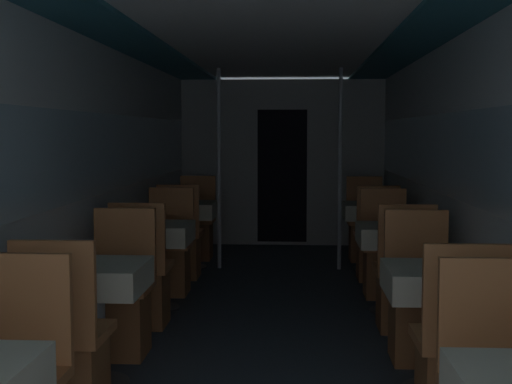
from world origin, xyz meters
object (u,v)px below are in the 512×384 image
at_px(dining_table_right_2, 393,241).
at_px(dining_table_right_3, 370,215).
at_px(chair_right_far_1, 419,314).
at_px(dining_table_right_1, 437,289).
at_px(chair_left_far_3, 196,233).
at_px(chair_right_near_3, 376,250).
at_px(dining_table_left_1, 96,285).
at_px(chair_left_near_1, 66,364).
at_px(chair_left_near_2, 143,287).
at_px(dining_table_left_3, 189,214).
at_px(chair_right_far_3, 365,234).
at_px(chair_left_far_2, 169,261).
at_px(dining_table_left_2, 156,239).
at_px(chair_left_far_1, 120,310).
at_px(support_pole_right_3, 340,170).
at_px(chair_right_far_2, 384,263).
at_px(support_pole_left_3, 219,169).
at_px(chair_left_near_3, 181,248).
at_px(chair_right_near_2, 403,290).
at_px(chair_right_near_1, 458,372).

xyz_separation_m(dining_table_right_2, dining_table_right_3, (0.00, 1.80, 0.00)).
bearing_deg(chair_right_far_1, dining_table_right_1, 90.00).
height_order(chair_left_far_3, chair_right_near_3, same).
distance_m(dining_table_left_1, chair_left_near_1, 0.62).
distance_m(chair_left_near_2, dining_table_left_3, 2.37).
distance_m(dining_table_right_1, chair_right_far_3, 4.16).
bearing_deg(chair_left_far_2, dining_table_left_2, 90.00).
xyz_separation_m(chair_left_far_3, chair_right_far_1, (1.95, -3.60, 0.00)).
bearing_deg(dining_table_right_3, dining_table_left_2, -137.28).
bearing_deg(chair_left_far_2, dining_table_left_3, -90.00).
xyz_separation_m(chair_left_far_1, chair_right_near_3, (1.95, 2.49, 0.00)).
height_order(chair_left_far_1, support_pole_right_3, support_pole_right_3).
height_order(chair_left_near_2, chair_right_far_1, same).
bearing_deg(chair_right_far_2, support_pole_left_3, -37.54).
bearing_deg(chair_left_near_2, support_pole_right_3, 55.43).
relative_size(chair_left_near_3, chair_right_near_3, 1.00).
relative_size(chair_right_near_2, support_pole_right_3, 0.45).
bearing_deg(chair_left_far_1, dining_table_right_2, -147.41).
bearing_deg(dining_table_left_2, chair_left_far_3, 90.00).
height_order(chair_left_far_2, chair_left_far_3, same).
distance_m(dining_table_left_1, support_pole_left_3, 3.65).
xyz_separation_m(dining_table_left_3, chair_right_near_2, (1.95, -2.35, -0.29)).
bearing_deg(chair_left_near_3, chair_right_far_1, -51.97).
relative_size(chair_left_far_3, chair_right_far_2, 1.00).
xyz_separation_m(dining_table_left_2, chair_right_far_3, (1.95, 2.35, -0.29)).
bearing_deg(chair_right_near_1, chair_left_far_2, 123.84).
relative_size(chair_right_far_2, chair_right_far_3, 1.00).
bearing_deg(chair_left_far_3, chair_left_near_3, 90.00).
height_order(support_pole_left_3, chair_right_far_1, support_pole_left_3).
height_order(chair_right_near_1, chair_right_far_3, same).
bearing_deg(chair_right_far_1, chair_right_far_2, -90.00).
xyz_separation_m(dining_table_left_1, dining_table_right_1, (1.95, 0.00, 0.00)).
distance_m(dining_table_left_1, chair_right_near_2, 2.33).
height_order(chair_left_far_2, chair_right_far_2, same).
bearing_deg(chair_left_far_3, support_pole_left_3, 120.63).
xyz_separation_m(chair_right_near_1, chair_right_far_1, (0.00, 1.11, 0.00)).
xyz_separation_m(support_pole_left_3, dining_table_right_1, (1.62, -3.60, -0.49)).
distance_m(chair_right_far_2, support_pole_right_3, 1.50).
xyz_separation_m(support_pole_left_3, support_pole_right_3, (1.29, 0.00, 0.00)).
height_order(dining_table_right_1, chair_right_near_1, chair_right_near_1).
bearing_deg(dining_table_right_2, chair_left_far_3, 129.64).
distance_m(support_pole_left_3, chair_right_far_3, 1.88).
relative_size(chair_left_near_1, chair_left_far_3, 1.00).
distance_m(chair_left_far_1, support_pole_left_3, 3.16).
bearing_deg(chair_right_near_1, chair_left_near_3, 118.44).
xyz_separation_m(chair_left_near_2, dining_table_left_3, (0.00, 2.35, 0.29)).
distance_m(chair_left_near_2, dining_table_right_3, 3.07).
height_order(chair_left_near_1, chair_left_near_2, same).
bearing_deg(chair_right_near_1, dining_table_right_1, 90.00).
height_order(chair_left_near_3, support_pole_left_3, support_pole_left_3).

